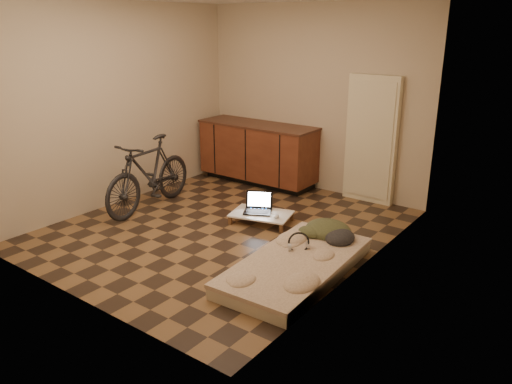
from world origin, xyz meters
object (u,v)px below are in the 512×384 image
Objects in this scene: futon at (296,266)px; lap_desk at (261,214)px; bicycle at (149,170)px; laptop at (258,207)px.

futon is 2.22× the size of lap_desk.
bicycle is 0.89× the size of futon.
bicycle reaches higher than laptop.
laptop reaches higher than futon.
futon is at bearing -67.04° from laptop.
futon reaches higher than lap_desk.
laptop reaches higher than lap_desk.
laptop is (-0.07, 0.04, 0.06)m from lap_desk.
laptop is at bearing 139.41° from lap_desk.
laptop is (-1.12, 0.90, 0.09)m from futon.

